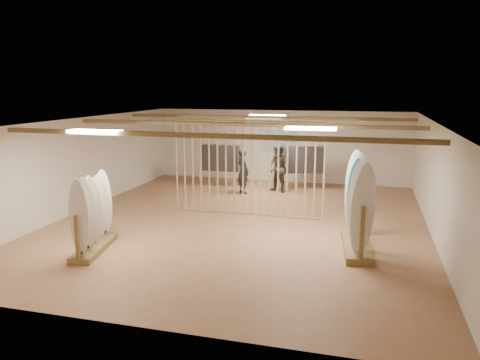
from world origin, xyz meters
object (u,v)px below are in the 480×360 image
(clothing_rack_b, at_px, (303,160))
(rack_right, at_px, (358,218))
(shopper_b, at_px, (279,165))
(clothing_rack_a, at_px, (220,158))
(rack_left, at_px, (93,225))
(shopper_a, at_px, (243,168))

(clothing_rack_b, bearing_deg, rack_right, -85.76)
(clothing_rack_b, distance_m, shopper_b, 1.13)
(clothing_rack_a, distance_m, shopper_b, 2.36)
(rack_right, height_order, clothing_rack_a, rack_right)
(rack_left, height_order, rack_right, rack_right)
(rack_right, distance_m, shopper_a, 6.35)
(rack_left, distance_m, clothing_rack_a, 7.55)
(clothing_rack_a, bearing_deg, shopper_a, -40.90)
(shopper_a, bearing_deg, rack_left, 117.98)
(clothing_rack_b, height_order, shopper_a, shopper_a)
(clothing_rack_b, xyz_separation_m, shopper_b, (-0.76, -0.83, -0.10))
(rack_right, xyz_separation_m, shopper_b, (-2.86, 5.36, 0.23))
(clothing_rack_a, bearing_deg, shopper_b, -12.82)
(shopper_a, relative_size, shopper_b, 0.92)
(rack_left, distance_m, rack_right, 6.08)
(shopper_a, distance_m, shopper_b, 1.27)
(rack_left, bearing_deg, clothing_rack_a, 73.44)
(rack_left, bearing_deg, clothing_rack_b, 53.16)
(clothing_rack_b, bearing_deg, shopper_a, -160.76)
(rack_left, relative_size, shopper_a, 1.08)
(clothing_rack_b, xyz_separation_m, shopper_a, (-1.94, -1.30, -0.17))
(clothing_rack_a, distance_m, clothing_rack_b, 3.10)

